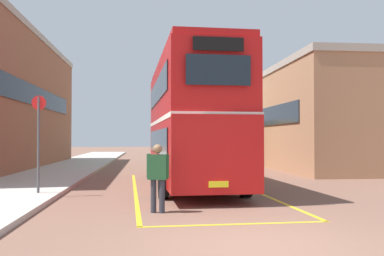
% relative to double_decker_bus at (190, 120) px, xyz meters
% --- Properties ---
extents(ground_plane, '(135.60, 135.60, 0.00)m').
position_rel_double_decker_bus_xyz_m(ground_plane, '(0.21, 5.43, -2.51)').
color(ground_plane, brown).
extents(sidewalk_left, '(4.00, 57.60, 0.14)m').
position_rel_double_decker_bus_xyz_m(sidewalk_left, '(-6.29, 7.83, -2.44)').
color(sidewalk_left, '#B2ADA3').
rests_on(sidewalk_left, ground).
extents(depot_building_right, '(7.82, 15.26, 6.06)m').
position_rel_double_decker_bus_xyz_m(depot_building_right, '(9.55, 9.63, 0.52)').
color(depot_building_right, '#AD7A56').
rests_on(depot_building_right, ground).
extents(double_decker_bus, '(3.15, 10.68, 4.75)m').
position_rel_double_decker_bus_xyz_m(double_decker_bus, '(0.00, 0.00, 0.00)').
color(double_decker_bus, black).
rests_on(double_decker_bus, ground).
extents(single_deck_bus, '(3.16, 9.20, 3.02)m').
position_rel_double_decker_bus_xyz_m(single_deck_bus, '(3.75, 15.16, -0.87)').
color(single_deck_bus, black).
rests_on(single_deck_bus, ground).
extents(pedestrian_boarding, '(0.55, 0.34, 1.67)m').
position_rel_double_decker_bus_xyz_m(pedestrian_boarding, '(-1.35, -5.73, -1.55)').
color(pedestrian_boarding, '#2D2D38').
rests_on(pedestrian_boarding, ground).
extents(bus_stop_sign, '(0.44, 0.08, 3.00)m').
position_rel_double_decker_bus_xyz_m(bus_stop_sign, '(-4.95, -2.60, -0.59)').
color(bus_stop_sign, '#4C4C51').
rests_on(bus_stop_sign, sidewalk_left).
extents(bay_marking_yellow, '(4.73, 12.76, 0.01)m').
position_rel_double_decker_bus_xyz_m(bay_marking_yellow, '(0.04, -1.95, -2.51)').
color(bay_marking_yellow, gold).
rests_on(bay_marking_yellow, ground).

